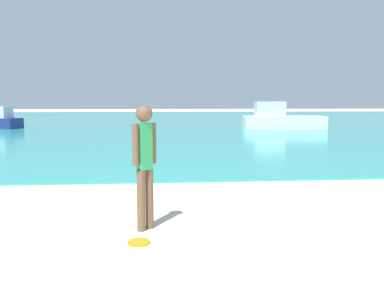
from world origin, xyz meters
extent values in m
cube|color=teal|center=(0.00, 41.01, 0.03)|extent=(160.00, 60.00, 0.06)
cylinder|color=brown|center=(-1.15, 7.89, 0.43)|extent=(0.11, 0.11, 0.85)
cylinder|color=brown|center=(-1.03, 7.99, 0.43)|extent=(0.11, 0.11, 0.85)
cube|color=#2DA35B|center=(-1.09, 7.94, 1.17)|extent=(0.23, 0.22, 0.64)
sphere|color=brown|center=(-1.09, 7.94, 1.62)|extent=(0.23, 0.23, 0.23)
cylinder|color=brown|center=(-1.21, 7.83, 1.21)|extent=(0.09, 0.09, 0.57)
cylinder|color=brown|center=(-0.97, 8.04, 1.21)|extent=(0.09, 0.09, 0.57)
cylinder|color=orange|center=(-1.16, 7.41, 0.01)|extent=(0.29, 0.29, 0.03)
cube|color=white|center=(7.03, 26.81, 0.47)|extent=(5.25, 2.05, 0.82)
cube|color=silver|center=(6.11, 26.88, 1.34)|extent=(1.93, 1.29, 0.92)
camera|label=1|loc=(-0.87, 2.68, 1.78)|focal=35.99mm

